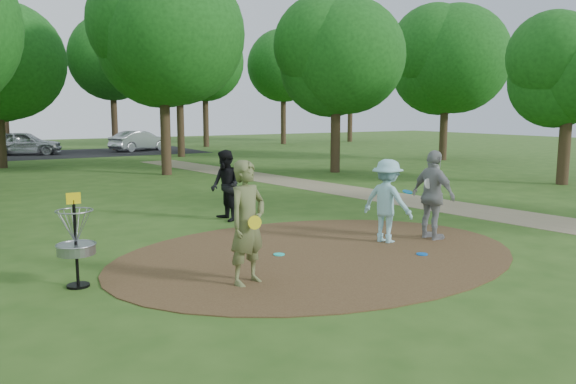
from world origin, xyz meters
TOP-DOWN VIEW (x-y plane):
  - ground at (0.00, 0.00)m, footprint 100.00×100.00m
  - dirt_clearing at (0.00, 0.00)m, footprint 8.40×8.40m
  - footpath at (6.50, 2.00)m, footprint 7.55×39.89m
  - parking_lot at (2.00, 30.00)m, footprint 14.00×8.00m
  - player_observer_with_disc at (-2.07, -0.98)m, footprint 0.87×0.71m
  - player_throwing_with_disc at (1.82, 0.11)m, footprint 1.25×1.32m
  - player_walking_with_disc at (-0.14, 4.07)m, footprint 0.71×0.90m
  - player_waiting_with_disc at (2.86, -0.20)m, footprint 0.57×1.17m
  - disc_ground_cyan at (-0.74, 0.31)m, footprint 0.22×0.22m
  - disc_ground_blue at (1.69, -1.11)m, footprint 0.22×0.22m
  - car_left at (-2.16, 30.29)m, footprint 4.80×3.01m
  - car_right at (5.25, 30.23)m, footprint 4.50×3.03m
  - disc_golf_basket at (-4.50, 0.30)m, footprint 0.63×0.63m
  - tree_ring at (0.84, 10.13)m, footprint 37.67×44.91m

SIDE VIEW (x-z plane):
  - ground at x=0.00m, z-range 0.00..0.00m
  - parking_lot at x=2.00m, z-range 0.00..0.01m
  - footpath at x=6.50m, z-range 0.00..0.01m
  - dirt_clearing at x=0.00m, z-range 0.00..0.02m
  - disc_ground_cyan at x=-0.74m, z-range 0.02..0.04m
  - disc_ground_blue at x=1.69m, z-range 0.02..0.04m
  - car_right at x=5.25m, z-range 0.00..1.40m
  - car_left at x=-2.16m, z-range 0.00..1.52m
  - disc_golf_basket at x=-4.50m, z-range 0.10..1.64m
  - player_throwing_with_disc at x=1.82m, z-range 0.00..1.80m
  - player_walking_with_disc at x=-0.14m, z-range 0.00..1.83m
  - player_waiting_with_disc at x=2.86m, z-range 0.00..1.98m
  - player_observer_with_disc at x=-2.07m, z-range 0.00..2.04m
  - tree_ring at x=0.84m, z-range 0.76..9.64m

